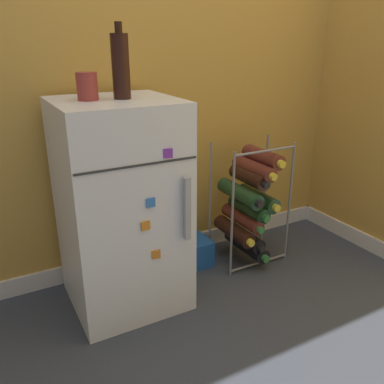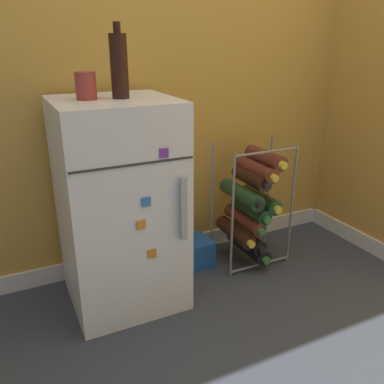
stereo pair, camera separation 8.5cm
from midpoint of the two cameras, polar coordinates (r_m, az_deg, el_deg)
ground_plane at (r=1.96m, az=8.14°, el=-14.79°), size 14.00×14.00×0.00m
wall_back at (r=2.09m, az=0.57°, el=23.73°), size 6.81×0.07×2.50m
mini_fridge at (r=1.77m, az=-8.71°, el=-1.93°), size 0.48×0.49×0.91m
wine_rack at (r=2.13m, az=9.28°, el=-1.98°), size 0.37×0.33×0.65m
soda_box at (r=2.17m, az=0.86°, el=-8.50°), size 0.21×0.18×0.14m
fridge_top_cup at (r=1.64m, az=-13.20°, el=14.30°), size 0.08×0.08×0.10m
fridge_top_bottle at (r=1.64m, az=-8.68°, el=17.14°), size 0.07×0.07×0.28m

